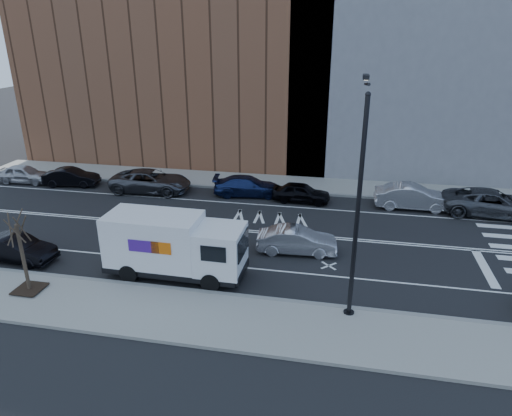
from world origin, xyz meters
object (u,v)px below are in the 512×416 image
at_px(fedex_van, 174,245).
at_px(far_parked_a, 24,174).
at_px(driving_sedan, 297,240).
at_px(far_parked_b, 72,177).

xyz_separation_m(fedex_van, far_parked_a, (-16.27, 11.08, -0.90)).
bearing_deg(driving_sedan, far_parked_b, 62.59).
bearing_deg(far_parked_a, driving_sedan, -112.07).
xyz_separation_m(far_parked_a, far_parked_b, (3.96, 0.01, -0.02)).
xyz_separation_m(fedex_van, driving_sedan, (5.42, 3.48, -0.90)).
height_order(fedex_van, far_parked_b, fedex_van).
distance_m(far_parked_a, driving_sedan, 22.99).
bearing_deg(far_parked_b, driving_sedan, -120.80).
relative_size(fedex_van, far_parked_b, 1.66).
height_order(fedex_van, far_parked_a, fedex_van).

